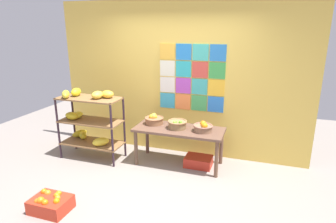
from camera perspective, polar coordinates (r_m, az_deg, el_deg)
name	(u,v)px	position (r m, az deg, el deg)	size (l,w,h in m)	color
ground	(147,193)	(4.24, -4.11, -15.72)	(9.01, 9.01, 0.00)	gray
back_wall_with_art	(179,80)	(5.12, 2.26, 6.30)	(4.52, 0.07, 2.71)	#E5BD4F
banana_shelf_unit	(88,118)	(5.21, -15.61, -1.18)	(1.09, 0.63, 1.24)	#2C1D28
display_table	(179,133)	(4.79, 2.19, -4.29)	(1.47, 0.61, 0.64)	brown
fruit_basket_right	(177,124)	(4.74, 1.85, -2.48)	(0.32, 0.32, 0.16)	olive
fruit_basket_left	(203,127)	(4.64, 6.94, -3.10)	(0.31, 0.31, 0.17)	#8C664B
fruit_basket_back_right	(154,119)	(4.97, -2.78, -1.57)	(0.33, 0.33, 0.18)	#916140
produce_crate_under_table	(198,161)	(4.94, 6.04, -9.77)	(0.44, 0.33, 0.16)	red
orange_crate_foreground	(51,204)	(4.11, -22.19, -16.50)	(0.48, 0.36, 0.24)	red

